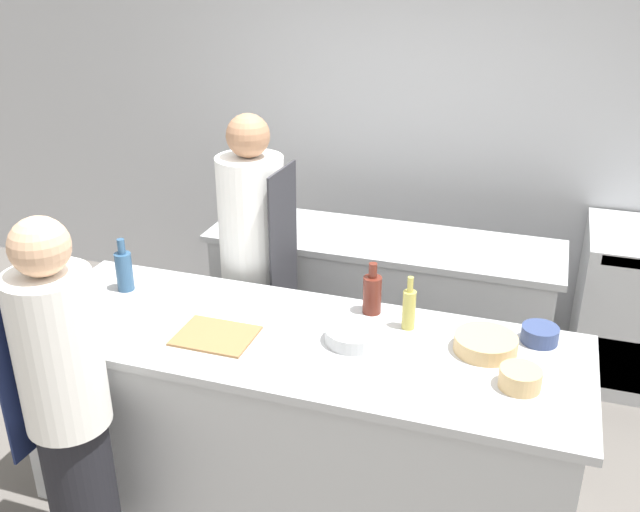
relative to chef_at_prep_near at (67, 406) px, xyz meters
The scene contains 17 objects.
ground_plane 1.31m from the chef_at_prep_near, 41.55° to the left, with size 16.00×16.00×0.00m, color #605B56.
wall_back 2.95m from the chef_at_prep_near, 75.00° to the left, with size 8.00×0.06×2.80m.
prep_counter 1.07m from the chef_at_prep_near, 41.55° to the left, with size 2.59×0.88×0.93m.
pass_counter 2.11m from the chef_at_prep_near, 65.81° to the left, with size 2.11×0.63×0.93m.
chef_at_prep_near is the anchor object (origin of this frame).
chef_at_stove 1.37m from the chef_at_prep_near, 79.47° to the left, with size 0.38×0.36×1.76m.
bottle_olive_oil 0.71m from the chef_at_prep_near, 123.38° to the left, with size 0.07×0.07×0.29m.
bottle_vinegar 1.52m from the chef_at_prep_near, 36.65° to the left, with size 0.06×0.06×0.26m.
bottle_wine 0.41m from the chef_at_prep_near, 109.16° to the left, with size 0.07×0.07×0.30m.
bottle_cooking_oil 0.89m from the chef_at_prep_near, 105.83° to the left, with size 0.08×0.08×0.28m.
bottle_sauce 1.44m from the chef_at_prep_near, 44.39° to the left, with size 0.09×0.09×0.26m.
bowl_mixing_large 1.24m from the chef_at_prep_near, 35.11° to the left, with size 0.26×0.26×0.07m.
bowl_prep_small 1.83m from the chef_at_prep_near, 18.40° to the left, with size 0.17×0.17×0.08m.
bowl_ceramic_blue 1.77m from the chef_at_prep_near, 27.26° to the left, with size 0.27×0.27×0.07m.
bowl_wooden_salad 2.04m from the chef_at_prep_near, 28.29° to the left, with size 0.16×0.16×0.07m.
cutting_board 0.69m from the chef_at_prep_near, 53.43° to the left, with size 0.35×0.28×0.01m.
stockpot 1.87m from the chef_at_prep_near, 89.10° to the left, with size 0.28×0.28×0.21m.
Camera 1 is at (0.98, -2.60, 2.59)m, focal length 40.00 mm.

